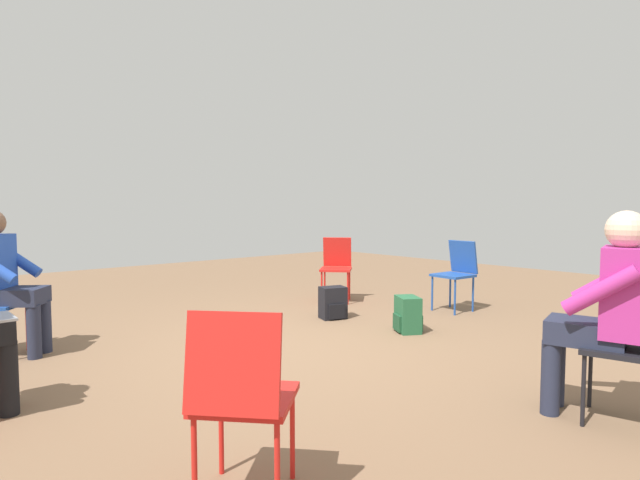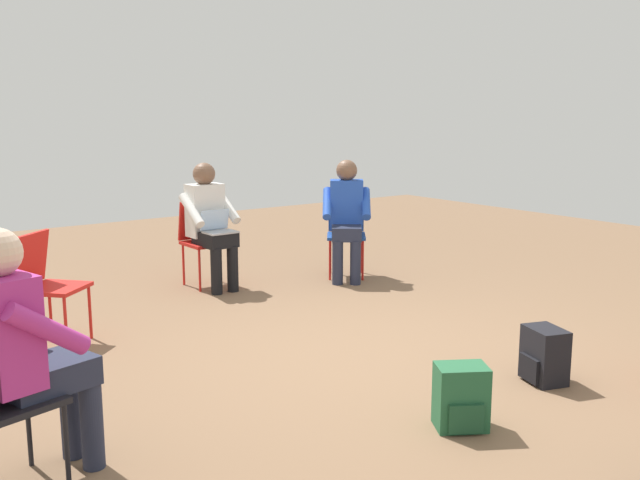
{
  "view_description": "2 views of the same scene",
  "coord_description": "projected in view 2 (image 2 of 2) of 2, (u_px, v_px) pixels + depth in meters",
  "views": [
    {
      "loc": [
        3.41,
        -2.75,
        1.26
      ],
      "look_at": [
        0.01,
        0.22,
        0.96
      ],
      "focal_mm": 28.0,
      "sensor_mm": 36.0,
      "label": 1
    },
    {
      "loc": [
        3.09,
        3.72,
        1.74
      ],
      "look_at": [
        0.12,
        -0.32,
        0.83
      ],
      "focal_mm": 40.0,
      "sensor_mm": 36.0,
      "label": 2
    }
  ],
  "objects": [
    {
      "name": "backpack_near_laptop_user",
      "position": [
        544.0,
        358.0,
        4.62
      ],
      "size": [
        0.3,
        0.33,
        0.36
      ],
      "rotation": [
        0.0,
        0.0,
        1.25
      ],
      "color": "black",
      "rests_on": "ground"
    },
    {
      "name": "person_in_blue",
      "position": [
        347.0,
        213.0,
        7.38
      ],
      "size": [
        0.63,
        0.63,
        1.24
      ],
      "rotation": [
        0.0,
        0.0,
        -0.66
      ],
      "color": "#23283D",
      "rests_on": "ground"
    },
    {
      "name": "chair_south",
      "position": [
        202.0,
        236.0,
        7.16
      ],
      "size": [
        0.41,
        0.45,
        0.85
      ],
      "rotation": [
        0.0,
        0.0,
        0.03
      ],
      "color": "red",
      "rests_on": "ground"
    },
    {
      "name": "person_with_laptop",
      "position": [
        210.0,
        219.0,
        6.99
      ],
      "size": [
        0.5,
        0.53,
        1.24
      ],
      "rotation": [
        0.0,
        0.0,
        0.03
      ],
      "color": "black",
      "rests_on": "ground"
    },
    {
      "name": "backpack_by_empty_chair",
      "position": [
        461.0,
        401.0,
        3.94
      ],
      "size": [
        0.34,
        0.32,
        0.36
      ],
      "rotation": [
        0.0,
        0.0,
        5.74
      ],
      "color": "#235B38",
      "rests_on": "ground"
    },
    {
      "name": "ground_plane",
      "position": [
        361.0,
        359.0,
        5.06
      ],
      "size": [
        14.42,
        14.42,
        0.0
      ],
      "primitive_type": "plane",
      "color": "brown"
    },
    {
      "name": "chair_southeast",
      "position": [
        46.0,
        280.0,
        5.32
      ],
      "size": [
        0.58,
        0.59,
        0.85
      ],
      "rotation": [
        0.0,
        0.0,
        0.73
      ],
      "color": "red",
      "rests_on": "ground"
    },
    {
      "name": "person_in_magenta",
      "position": [
        24.0,
        343.0,
        3.26
      ],
      "size": [
        0.58,
        0.57,
        1.24
      ],
      "rotation": [
        0.0,
        0.0,
        1.82
      ],
      "color": "#23283D",
      "rests_on": "ground"
    },
    {
      "name": "chair_southwest",
      "position": [
        346.0,
        229.0,
        7.58
      ],
      "size": [
        0.58,
        0.58,
        0.85
      ],
      "rotation": [
        0.0,
        0.0,
        -0.66
      ],
      "color": "#1E4799",
      "rests_on": "ground"
    }
  ]
}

